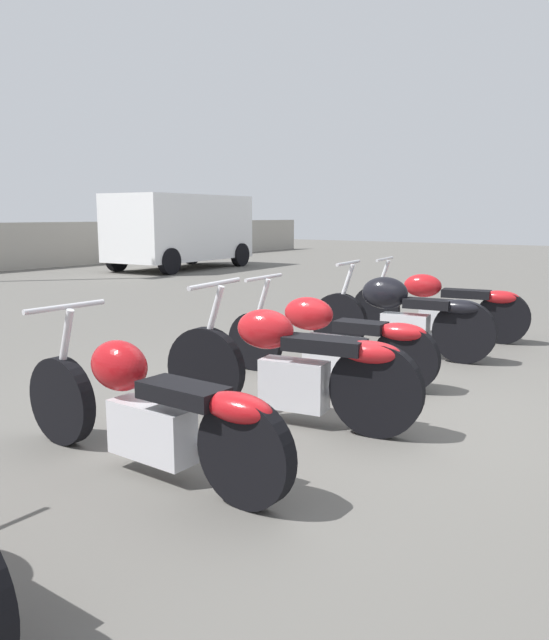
{
  "coord_description": "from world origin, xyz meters",
  "views": [
    {
      "loc": [
        -4.29,
        -2.42,
        1.53
      ],
      "look_at": [
        0.0,
        0.63,
        0.65
      ],
      "focal_mm": 35.0,
      "sensor_mm": 36.0,
      "label": 1
    }
  ],
  "objects_px": {
    "motorcycle_slot_5": "(442,306)",
    "traffic_cone_near": "(509,303)",
    "parked_van": "(181,228)",
    "motorcycle_slot_2": "(291,366)",
    "motorcycle_slot_4": "(401,315)",
    "motorcycle_slot_1": "(149,409)",
    "traffic_cone_far": "(490,309)",
    "motorcycle_slot_3": "(331,338)"
  },
  "relations": [
    {
      "from": "parked_van",
      "to": "traffic_cone_far",
      "type": "xyz_separation_m",
      "value": [
        -4.3,
        -10.17,
        -0.96
      ]
    },
    {
      "from": "motorcycle_slot_1",
      "to": "parked_van",
      "type": "xyz_separation_m",
      "value": [
        10.8,
        10.1,
        0.77
      ]
    },
    {
      "from": "motorcycle_slot_5",
      "to": "traffic_cone_far",
      "type": "xyz_separation_m",
      "value": [
        1.44,
        -0.18,
        -0.2
      ]
    },
    {
      "from": "motorcycle_slot_5",
      "to": "motorcycle_slot_2",
      "type": "bearing_deg",
      "value": 175.66
    },
    {
      "from": "motorcycle_slot_1",
      "to": "parked_van",
      "type": "bearing_deg",
      "value": 43.89
    },
    {
      "from": "traffic_cone_far",
      "to": "motorcycle_slot_3",
      "type": "bearing_deg",
      "value": 176.09
    },
    {
      "from": "motorcycle_slot_5",
      "to": "traffic_cone_near",
      "type": "xyz_separation_m",
      "value": [
        2.46,
        -0.17,
        -0.23
      ]
    },
    {
      "from": "motorcycle_slot_2",
      "to": "parked_van",
      "type": "bearing_deg",
      "value": 37.83
    },
    {
      "from": "traffic_cone_near",
      "to": "traffic_cone_far",
      "type": "xyz_separation_m",
      "value": [
        -1.02,
        -0.0,
        0.03
      ]
    },
    {
      "from": "motorcycle_slot_4",
      "to": "motorcycle_slot_3",
      "type": "bearing_deg",
      "value": 168.21
    },
    {
      "from": "motorcycle_slot_3",
      "to": "parked_van",
      "type": "distance_m",
      "value": 12.95
    },
    {
      "from": "motorcycle_slot_3",
      "to": "parked_van",
      "type": "relative_size",
      "value": 0.47
    },
    {
      "from": "motorcycle_slot_2",
      "to": "motorcycle_slot_3",
      "type": "relative_size",
      "value": 0.96
    },
    {
      "from": "motorcycle_slot_2",
      "to": "motorcycle_slot_3",
      "type": "xyz_separation_m",
      "value": [
        1.22,
        0.38,
        -0.03
      ]
    },
    {
      "from": "traffic_cone_near",
      "to": "motorcycle_slot_4",
      "type": "bearing_deg",
      "value": 177.47
    },
    {
      "from": "motorcycle_slot_1",
      "to": "motorcycle_slot_4",
      "type": "xyz_separation_m",
      "value": [
        3.82,
        0.1,
        0.06
      ]
    },
    {
      "from": "motorcycle_slot_1",
      "to": "traffic_cone_far",
      "type": "distance_m",
      "value": 6.51
    },
    {
      "from": "motorcycle_slot_1",
      "to": "motorcycle_slot_4",
      "type": "relative_size",
      "value": 1.06
    },
    {
      "from": "motorcycle_slot_4",
      "to": "parked_van",
      "type": "xyz_separation_m",
      "value": [
        6.98,
        10.0,
        0.72
      ]
    },
    {
      "from": "traffic_cone_near",
      "to": "motorcycle_slot_5",
      "type": "bearing_deg",
      "value": 175.93
    },
    {
      "from": "motorcycle_slot_3",
      "to": "traffic_cone_far",
      "type": "height_order",
      "value": "motorcycle_slot_3"
    },
    {
      "from": "motorcycle_slot_5",
      "to": "parked_van",
      "type": "bearing_deg",
      "value": 51.53
    },
    {
      "from": "motorcycle_slot_3",
      "to": "motorcycle_slot_4",
      "type": "xyz_separation_m",
      "value": [
        1.34,
        -0.11,
        0.05
      ]
    },
    {
      "from": "motorcycle_slot_2",
      "to": "motorcycle_slot_5",
      "type": "relative_size",
      "value": 0.93
    },
    {
      "from": "traffic_cone_near",
      "to": "motorcycle_slot_3",
      "type": "bearing_deg",
      "value": 176.9
    },
    {
      "from": "motorcycle_slot_2",
      "to": "motorcycle_slot_4",
      "type": "bearing_deg",
      "value": -3.2
    },
    {
      "from": "motorcycle_slot_2",
      "to": "traffic_cone_far",
      "type": "distance_m",
      "value": 5.25
    },
    {
      "from": "motorcycle_slot_2",
      "to": "traffic_cone_near",
      "type": "distance_m",
      "value": 6.27
    },
    {
      "from": "motorcycle_slot_2",
      "to": "traffic_cone_far",
      "type": "bearing_deg",
      "value": -8.12
    },
    {
      "from": "motorcycle_slot_1",
      "to": "traffic_cone_far",
      "type": "relative_size",
      "value": 5.01
    },
    {
      "from": "motorcycle_slot_1",
      "to": "motorcycle_slot_5",
      "type": "relative_size",
      "value": 0.99
    },
    {
      "from": "motorcycle_slot_5",
      "to": "traffic_cone_near",
      "type": "relative_size",
      "value": 5.95
    },
    {
      "from": "traffic_cone_near",
      "to": "traffic_cone_far",
      "type": "distance_m",
      "value": 1.02
    },
    {
      "from": "motorcycle_slot_3",
      "to": "traffic_cone_near",
      "type": "bearing_deg",
      "value": -8.45
    },
    {
      "from": "traffic_cone_near",
      "to": "motorcycle_slot_1",
      "type": "bearing_deg",
      "value": 179.51
    },
    {
      "from": "motorcycle_slot_5",
      "to": "traffic_cone_near",
      "type": "bearing_deg",
      "value": -12.69
    },
    {
      "from": "traffic_cone_near",
      "to": "traffic_cone_far",
      "type": "height_order",
      "value": "traffic_cone_far"
    },
    {
      "from": "motorcycle_slot_3",
      "to": "motorcycle_slot_2",
      "type": "bearing_deg",
      "value": -168.0
    },
    {
      "from": "motorcycle_slot_4",
      "to": "traffic_cone_far",
      "type": "bearing_deg",
      "value": -10.67
    },
    {
      "from": "motorcycle_slot_1",
      "to": "traffic_cone_near",
      "type": "bearing_deg",
      "value": 0.31
    },
    {
      "from": "motorcycle_slot_1",
      "to": "parked_van",
      "type": "height_order",
      "value": "parked_van"
    },
    {
      "from": "motorcycle_slot_2",
      "to": "motorcycle_slot_1",
      "type": "bearing_deg",
      "value": 162.8
    }
  ]
}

